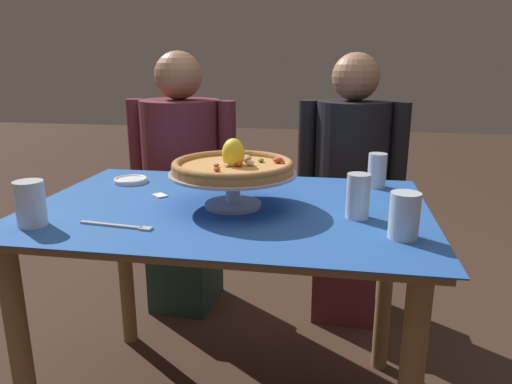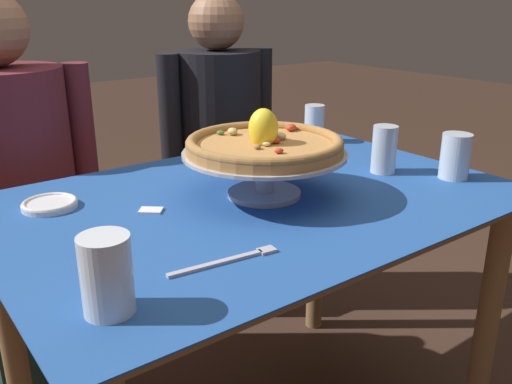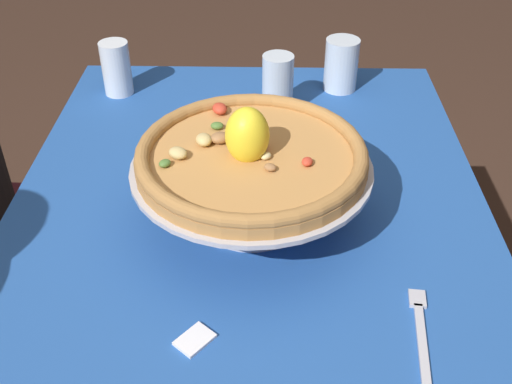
{
  "view_description": "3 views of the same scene",
  "coord_description": "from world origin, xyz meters",
  "px_view_note": "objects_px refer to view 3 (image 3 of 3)",
  "views": [
    {
      "loc": [
        0.33,
        -1.38,
        1.18
      ],
      "look_at": [
        0.08,
        0.06,
        0.77
      ],
      "focal_mm": 33.53,
      "sensor_mm": 36.0,
      "label": 1
    },
    {
      "loc": [
        -0.73,
        -0.97,
        1.19
      ],
      "look_at": [
        -0.03,
        -0.03,
        0.77
      ],
      "focal_mm": 38.22,
      "sensor_mm": 36.0,
      "label": 2
    },
    {
      "loc": [
        -0.79,
        -0.03,
        1.4
      ],
      "look_at": [
        0.06,
        -0.01,
        0.77
      ],
      "focal_mm": 42.99,
      "sensor_mm": 36.0,
      "label": 3
    }
  ],
  "objects_px": {
    "dinner_fork": "(422,342)",
    "water_glass_side_right": "(278,88)",
    "sugar_packet": "(195,340)",
    "pizza_stand": "(252,180)",
    "water_glass_front_right": "(341,67)",
    "water_glass_back_right": "(117,72)",
    "pizza": "(251,154)"
  },
  "relations": [
    {
      "from": "pizza_stand",
      "to": "water_glass_side_right",
      "type": "relative_size",
      "value": 3.02
    },
    {
      "from": "water_glass_side_right",
      "to": "water_glass_front_right",
      "type": "relative_size",
      "value": 1.08
    },
    {
      "from": "sugar_packet",
      "to": "dinner_fork",
      "type": "bearing_deg",
      "value": -89.35
    },
    {
      "from": "pizza",
      "to": "dinner_fork",
      "type": "relative_size",
      "value": 1.7
    },
    {
      "from": "water_glass_front_right",
      "to": "pizza",
      "type": "bearing_deg",
      "value": 158.42
    },
    {
      "from": "water_glass_front_right",
      "to": "dinner_fork",
      "type": "height_order",
      "value": "water_glass_front_right"
    },
    {
      "from": "water_glass_side_right",
      "to": "sugar_packet",
      "type": "distance_m",
      "value": 0.65
    },
    {
      "from": "pizza",
      "to": "dinner_fork",
      "type": "bearing_deg",
      "value": -137.77
    },
    {
      "from": "pizza",
      "to": "water_glass_front_right",
      "type": "distance_m",
      "value": 0.52
    },
    {
      "from": "sugar_packet",
      "to": "water_glass_front_right",
      "type": "bearing_deg",
      "value": -19.17
    },
    {
      "from": "pizza",
      "to": "water_glass_back_right",
      "type": "relative_size",
      "value": 3.04
    },
    {
      "from": "water_glass_front_right",
      "to": "dinner_fork",
      "type": "relative_size",
      "value": 0.55
    },
    {
      "from": "pizza_stand",
      "to": "sugar_packet",
      "type": "distance_m",
      "value": 0.28
    },
    {
      "from": "water_glass_back_right",
      "to": "water_glass_side_right",
      "type": "bearing_deg",
      "value": -102.12
    },
    {
      "from": "water_glass_front_right",
      "to": "sugar_packet",
      "type": "relative_size",
      "value": 2.37
    },
    {
      "from": "pizza",
      "to": "dinner_fork",
      "type": "xyz_separation_m",
      "value": [
        -0.26,
        -0.24,
        -0.13
      ]
    },
    {
      "from": "dinner_fork",
      "to": "water_glass_front_right",
      "type": "bearing_deg",
      "value": 3.63
    },
    {
      "from": "water_glass_side_right",
      "to": "dinner_fork",
      "type": "bearing_deg",
      "value": -163.15
    },
    {
      "from": "pizza_stand",
      "to": "sugar_packet",
      "type": "bearing_deg",
      "value": 165.2
    },
    {
      "from": "water_glass_front_right",
      "to": "water_glass_back_right",
      "type": "height_order",
      "value": "water_glass_back_right"
    },
    {
      "from": "dinner_fork",
      "to": "sugar_packet",
      "type": "relative_size",
      "value": 4.3
    },
    {
      "from": "pizza_stand",
      "to": "water_glass_back_right",
      "type": "relative_size",
      "value": 3.2
    },
    {
      "from": "dinner_fork",
      "to": "water_glass_side_right",
      "type": "bearing_deg",
      "value": 16.85
    },
    {
      "from": "water_glass_side_right",
      "to": "water_glass_front_right",
      "type": "xyz_separation_m",
      "value": [
        0.11,
        -0.14,
        -0.0
      ]
    },
    {
      "from": "pizza",
      "to": "water_glass_back_right",
      "type": "bearing_deg",
      "value": 35.04
    },
    {
      "from": "pizza_stand",
      "to": "water_glass_front_right",
      "type": "xyz_separation_m",
      "value": [
        0.48,
        -0.19,
        -0.03
      ]
    },
    {
      "from": "water_glass_side_right",
      "to": "water_glass_back_right",
      "type": "relative_size",
      "value": 1.06
    },
    {
      "from": "pizza",
      "to": "water_glass_side_right",
      "type": "bearing_deg",
      "value": -7.02
    },
    {
      "from": "pizza",
      "to": "water_glass_front_right",
      "type": "bearing_deg",
      "value": -21.58
    },
    {
      "from": "water_glass_back_right",
      "to": "sugar_packet",
      "type": "distance_m",
      "value": 0.75
    },
    {
      "from": "pizza_stand",
      "to": "dinner_fork",
      "type": "distance_m",
      "value": 0.36
    },
    {
      "from": "pizza",
      "to": "dinner_fork",
      "type": "height_order",
      "value": "pizza"
    }
  ]
}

